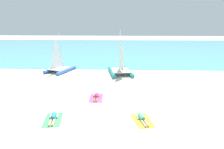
{
  "coord_description": "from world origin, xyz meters",
  "views": [
    {
      "loc": [
        0.66,
        -12.26,
        6.25
      ],
      "look_at": [
        0.0,
        5.31,
        1.2
      ],
      "focal_mm": 30.01,
      "sensor_mm": 36.0,
      "label": 1
    }
  ],
  "objects_px": {
    "sailboat_blue": "(59,66)",
    "sunbather_middle": "(96,96)",
    "towel_left": "(53,120)",
    "sunbather_left": "(53,118)",
    "towel_middle": "(96,98)",
    "towel_right": "(142,121)",
    "sailboat_teal": "(121,68)",
    "sunbather_right": "(142,118)"
  },
  "relations": [
    {
      "from": "sunbather_middle",
      "to": "towel_right",
      "type": "bearing_deg",
      "value": -47.88
    },
    {
      "from": "sailboat_teal",
      "to": "towel_right",
      "type": "relative_size",
      "value": 2.76
    },
    {
      "from": "sailboat_blue",
      "to": "sailboat_teal",
      "type": "bearing_deg",
      "value": 14.69
    },
    {
      "from": "sailboat_teal",
      "to": "sunbather_middle",
      "type": "xyz_separation_m",
      "value": [
        -2.09,
        -7.46,
        -0.65
      ]
    },
    {
      "from": "sunbather_left",
      "to": "towel_right",
      "type": "relative_size",
      "value": 0.82
    },
    {
      "from": "sailboat_blue",
      "to": "sailboat_teal",
      "type": "height_order",
      "value": "sailboat_teal"
    },
    {
      "from": "sailboat_teal",
      "to": "towel_middle",
      "type": "distance_m",
      "value": 7.85
    },
    {
      "from": "sailboat_blue",
      "to": "towel_left",
      "type": "bearing_deg",
      "value": -53.77
    },
    {
      "from": "towel_left",
      "to": "sunbather_left",
      "type": "bearing_deg",
      "value": 98.74
    },
    {
      "from": "sunbather_left",
      "to": "towel_middle",
      "type": "bearing_deg",
      "value": 47.4
    },
    {
      "from": "sailboat_blue",
      "to": "sunbather_middle",
      "type": "distance_m",
      "value": 10.09
    },
    {
      "from": "sailboat_teal",
      "to": "towel_right",
      "type": "distance_m",
      "value": 11.18
    },
    {
      "from": "sailboat_blue",
      "to": "towel_left",
      "type": "relative_size",
      "value": 2.53
    },
    {
      "from": "towel_left",
      "to": "sailboat_teal",
      "type": "bearing_deg",
      "value": 68.11
    },
    {
      "from": "towel_left",
      "to": "sunbather_middle",
      "type": "height_order",
      "value": "sunbather_middle"
    },
    {
      "from": "sunbather_right",
      "to": "towel_left",
      "type": "bearing_deg",
      "value": 168.39
    },
    {
      "from": "towel_left",
      "to": "towel_middle",
      "type": "height_order",
      "value": "same"
    },
    {
      "from": "sailboat_teal",
      "to": "sunbather_left",
      "type": "relative_size",
      "value": 3.35
    },
    {
      "from": "towel_left",
      "to": "sunbather_right",
      "type": "xyz_separation_m",
      "value": [
        5.83,
        0.18,
        0.13
      ]
    },
    {
      "from": "sailboat_teal",
      "to": "towel_left",
      "type": "height_order",
      "value": "sailboat_teal"
    },
    {
      "from": "towel_right",
      "to": "sailboat_blue",
      "type": "bearing_deg",
      "value": 127.43
    },
    {
      "from": "towel_right",
      "to": "sunbather_right",
      "type": "xyz_separation_m",
      "value": [
        -0.02,
        0.06,
        0.13
      ]
    },
    {
      "from": "sailboat_teal",
      "to": "towel_middle",
      "type": "relative_size",
      "value": 2.76
    },
    {
      "from": "sailboat_teal",
      "to": "sunbather_left",
      "type": "distance_m",
      "value": 12.02
    },
    {
      "from": "towel_right",
      "to": "sunbather_right",
      "type": "relative_size",
      "value": 1.22
    },
    {
      "from": "towel_right",
      "to": "sunbather_right",
      "type": "height_order",
      "value": "sunbather_right"
    },
    {
      "from": "towel_left",
      "to": "towel_middle",
      "type": "xyz_separation_m",
      "value": [
        2.41,
        3.67,
        0.0
      ]
    },
    {
      "from": "sunbather_left",
      "to": "sunbather_middle",
      "type": "relative_size",
      "value": 1.0
    },
    {
      "from": "towel_middle",
      "to": "towel_right",
      "type": "xyz_separation_m",
      "value": [
        3.44,
        -3.55,
        0.0
      ]
    },
    {
      "from": "sunbather_left",
      "to": "towel_middle",
      "type": "xyz_separation_m",
      "value": [
        2.42,
        3.6,
        -0.13
      ]
    },
    {
      "from": "sunbather_middle",
      "to": "towel_right",
      "type": "height_order",
      "value": "sunbather_middle"
    },
    {
      "from": "sunbather_left",
      "to": "sailboat_teal",
      "type": "bearing_deg",
      "value": 59.21
    },
    {
      "from": "towel_middle",
      "to": "sunbather_middle",
      "type": "relative_size",
      "value": 1.22
    },
    {
      "from": "sunbather_middle",
      "to": "towel_left",
      "type": "bearing_deg",
      "value": -124.25
    },
    {
      "from": "towel_left",
      "to": "sunbather_middle",
      "type": "distance_m",
      "value": 4.44
    },
    {
      "from": "sunbather_left",
      "to": "towel_right",
      "type": "distance_m",
      "value": 5.86
    },
    {
      "from": "sunbather_middle",
      "to": "sunbather_right",
      "type": "distance_m",
      "value": 4.94
    },
    {
      "from": "towel_right",
      "to": "towel_left",
      "type": "bearing_deg",
      "value": -178.86
    },
    {
      "from": "towel_middle",
      "to": "towel_right",
      "type": "bearing_deg",
      "value": -45.9
    },
    {
      "from": "towel_right",
      "to": "sunbather_middle",
      "type": "bearing_deg",
      "value": 133.59
    },
    {
      "from": "towel_left",
      "to": "sunbather_right",
      "type": "bearing_deg",
      "value": 1.78
    },
    {
      "from": "towel_right",
      "to": "sunbather_right",
      "type": "distance_m",
      "value": 0.14
    }
  ]
}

